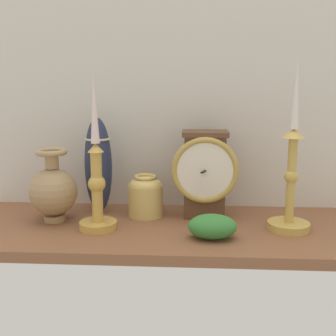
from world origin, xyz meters
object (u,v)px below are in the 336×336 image
(candlestick_tall_center, at_px, (291,183))
(brass_vase_bulbous, at_px, (53,190))
(brass_vase_jar, at_px, (145,195))
(tall_ceramic_vase, at_px, (98,165))
(candlestick_tall_left, at_px, (97,185))
(mantel_clock, at_px, (205,173))

(candlestick_tall_center, height_order, brass_vase_bulbous, candlestick_tall_center)
(brass_vase_jar, distance_m, tall_ceramic_vase, 0.15)
(candlestick_tall_left, relative_size, tall_ceramic_vase, 1.45)
(candlestick_tall_left, distance_m, candlestick_tall_center, 0.44)
(mantel_clock, height_order, tall_ceramic_vase, tall_ceramic_vase)
(brass_vase_jar, bearing_deg, brass_vase_bulbous, -165.88)
(brass_vase_bulbous, relative_size, brass_vase_jar, 1.68)
(mantel_clock, bearing_deg, tall_ceramic_vase, 174.36)
(candlestick_tall_center, xyz_separation_m, brass_vase_jar, (-0.34, 0.08, -0.06))
(mantel_clock, relative_size, brass_vase_bulbous, 1.22)
(brass_vase_bulbous, bearing_deg, candlestick_tall_center, -2.99)
(candlestick_tall_center, xyz_separation_m, brass_vase_bulbous, (-0.56, 0.03, -0.03))
(candlestick_tall_left, xyz_separation_m, brass_vase_jar, (0.10, 0.11, -0.05))
(candlestick_tall_left, height_order, brass_vase_jar, candlestick_tall_left)
(brass_vase_bulbous, height_order, brass_vase_jar, brass_vase_bulbous)
(candlestick_tall_left, height_order, candlestick_tall_center, candlestick_tall_center)
(candlestick_tall_center, distance_m, tall_ceramic_vase, 0.48)
(candlestick_tall_left, bearing_deg, candlestick_tall_center, 2.78)
(brass_vase_bulbous, bearing_deg, tall_ceramic_vase, 40.77)
(brass_vase_jar, xyz_separation_m, tall_ceramic_vase, (-0.12, 0.03, 0.07))
(candlestick_tall_center, bearing_deg, brass_vase_bulbous, 177.01)
(brass_vase_jar, bearing_deg, tall_ceramic_vase, 168.09)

